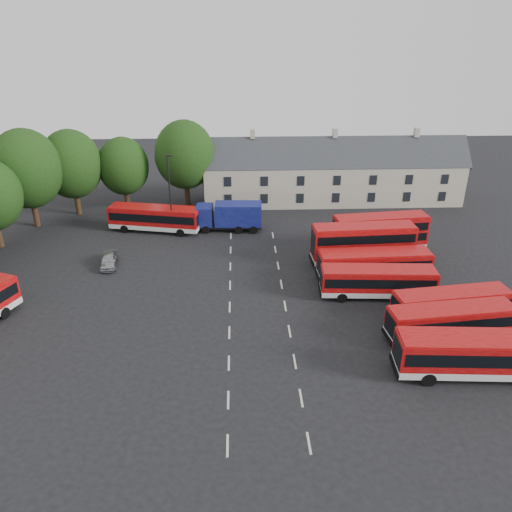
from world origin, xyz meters
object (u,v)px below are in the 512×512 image
at_px(box_truck, 230,215).
at_px(bus_dd_south, 363,242).
at_px(bus_row_a, 480,353).
at_px(lamppost, 170,193).
at_px(silver_car, 109,260).

bearing_deg(box_truck, bus_dd_south, -31.90).
relative_size(bus_row_a, bus_dd_south, 1.12).
distance_m(bus_dd_south, lamppost, 22.45).
relative_size(bus_row_a, lamppost, 1.23).
distance_m(bus_row_a, bus_dd_south, 18.78).
bearing_deg(bus_dd_south, silver_car, 175.97).
bearing_deg(lamppost, bus_row_a, -47.08).
relative_size(bus_dd_south, lamppost, 1.10).
bearing_deg(lamppost, box_truck, 9.83).
xyz_separation_m(bus_dd_south, box_truck, (-13.85, 9.57, -0.54)).
bearing_deg(silver_car, bus_dd_south, -7.18).
bearing_deg(silver_car, bus_row_a, -37.76).
xyz_separation_m(bus_dd_south, lamppost, (-20.65, 8.39, 2.70)).
height_order(bus_dd_south, lamppost, lamppost).
distance_m(box_truck, silver_car, 15.59).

